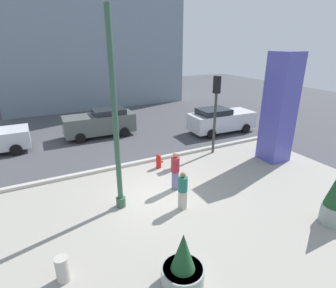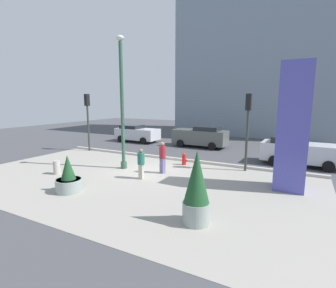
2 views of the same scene
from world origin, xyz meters
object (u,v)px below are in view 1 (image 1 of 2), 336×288
(art_pillar_blue, at_px, (279,109))
(pedestrian_by_curb, at_px, (183,189))
(potted_plant_near_right, at_px, (183,267))
(fire_hydrant, at_px, (159,161))
(car_curb_west, at_px, (221,120))
(pedestrian_crossing, at_px, (175,169))
(concrete_bollard, at_px, (63,269))
(lamp_post, at_px, (115,116))
(car_intersection, at_px, (100,123))
(traffic_light_corner, at_px, (216,102))

(art_pillar_blue, height_order, pedestrian_by_curb, art_pillar_blue)
(potted_plant_near_right, relative_size, pedestrian_by_curb, 1.05)
(fire_hydrant, relative_size, car_curb_west, 0.16)
(car_curb_west, bearing_deg, potted_plant_near_right, -131.54)
(potted_plant_near_right, height_order, pedestrian_by_curb, potted_plant_near_right)
(potted_plant_near_right, xyz_separation_m, pedestrian_crossing, (2.21, 4.45, 0.38))
(concrete_bollard, distance_m, car_curb_west, 14.25)
(potted_plant_near_right, distance_m, concrete_bollard, 3.19)
(lamp_post, relative_size, car_intersection, 1.61)
(traffic_light_corner, bearing_deg, fire_hydrant, -173.65)
(potted_plant_near_right, height_order, concrete_bollard, potted_plant_near_right)
(fire_hydrant, bearing_deg, pedestrian_by_curb, -101.39)
(art_pillar_blue, relative_size, pedestrian_crossing, 3.22)
(fire_hydrant, relative_size, concrete_bollard, 1.00)
(pedestrian_crossing, bearing_deg, art_pillar_blue, 3.89)
(pedestrian_crossing, bearing_deg, pedestrian_by_curb, -107.79)
(car_intersection, xyz_separation_m, pedestrian_by_curb, (0.58, -9.90, -0.06))
(potted_plant_near_right, xyz_separation_m, traffic_light_corner, (6.12, 7.08, 2.34))
(pedestrian_crossing, bearing_deg, traffic_light_corner, 34.00)
(car_intersection, xyz_separation_m, pedestrian_crossing, (1.03, -8.49, 0.04))
(fire_hydrant, bearing_deg, potted_plant_near_right, -110.43)
(lamp_post, bearing_deg, potted_plant_near_right, -86.16)
(traffic_light_corner, height_order, car_curb_west, traffic_light_corner)
(lamp_post, relative_size, potted_plant_near_right, 4.55)
(traffic_light_corner, distance_m, pedestrian_by_curb, 6.30)
(lamp_post, bearing_deg, fire_hydrant, 41.16)
(lamp_post, distance_m, art_pillar_blue, 8.82)
(fire_hydrant, relative_size, car_intersection, 0.16)
(concrete_bollard, bearing_deg, pedestrian_crossing, 29.88)
(potted_plant_near_right, bearing_deg, car_intersection, 84.80)
(potted_plant_near_right, distance_m, car_intersection, 12.99)
(traffic_light_corner, relative_size, car_intersection, 0.93)
(concrete_bollard, bearing_deg, potted_plant_near_right, -30.07)
(art_pillar_blue, distance_m, car_curb_west, 5.41)
(fire_hydrant, xyz_separation_m, traffic_light_corner, (3.63, 0.40, 2.55))
(fire_hydrant, bearing_deg, pedestrian_crossing, -97.18)
(traffic_light_corner, bearing_deg, pedestrian_crossing, -146.00)
(lamp_post, bearing_deg, traffic_light_corner, 23.84)
(car_intersection, bearing_deg, art_pillar_blue, -47.84)
(traffic_light_corner, bearing_deg, lamp_post, -156.16)
(concrete_bollard, xyz_separation_m, car_curb_west, (11.55, 8.34, 0.51))
(concrete_bollard, distance_m, traffic_light_corner, 10.74)
(lamp_post, xyz_separation_m, pedestrian_crossing, (2.49, 0.19, -2.66))
(art_pillar_blue, xyz_separation_m, concrete_bollard, (-11.23, -3.28, -2.41))
(traffic_light_corner, relative_size, pedestrian_crossing, 2.49)
(lamp_post, distance_m, car_intersection, 9.21)
(art_pillar_blue, relative_size, car_intersection, 1.21)
(fire_hydrant, distance_m, pedestrian_crossing, 2.33)
(fire_hydrant, height_order, pedestrian_by_curb, pedestrian_by_curb)
(potted_plant_near_right, distance_m, pedestrian_crossing, 4.98)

